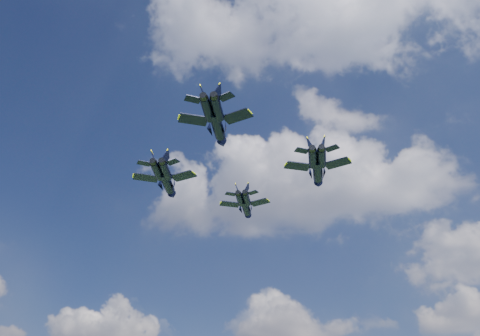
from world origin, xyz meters
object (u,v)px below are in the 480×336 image
object	(u,v)px
jet_right	(318,171)
jet_slot	(218,126)
jet_lead	(246,208)
jet_left	(167,183)

from	to	relation	value
jet_right	jet_slot	world-z (taller)	jet_slot
jet_lead	jet_left	distance (m)	21.56
jet_lead	jet_slot	bearing A→B (deg)	-91.57
jet_left	jet_right	xyz separation A→B (m)	(30.41, 5.41, 0.80)
jet_right	jet_lead	bearing A→B (deg)	137.75
jet_lead	jet_left	size ratio (longest dim) A/B	0.87
jet_right	jet_slot	bearing A→B (deg)	-134.73
jet_left	jet_slot	xyz separation A→B (m)	(15.77, -14.33, 1.54)
jet_left	jet_right	bearing A→B (deg)	-1.22
jet_lead	jet_right	size ratio (longest dim) A/B	0.87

